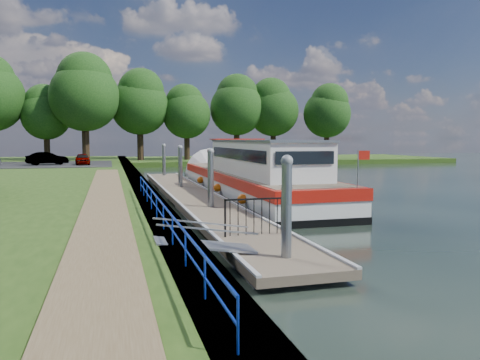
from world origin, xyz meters
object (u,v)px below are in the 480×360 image
object	(u,v)px
barge	(247,177)
car_a	(82,159)
pontoon	(193,199)
car_b	(47,158)

from	to	relation	value
barge	car_a	bearing A→B (deg)	116.07
car_a	barge	bearing A→B (deg)	-69.28
pontoon	barge	world-z (taller)	barge
barge	car_b	bearing A→B (deg)	122.15
car_a	pontoon	bearing A→B (deg)	-79.21
pontoon	car_b	distance (m)	25.70
car_a	car_b	size ratio (longest dim) A/B	0.86
pontoon	car_a	world-z (taller)	car_a
pontoon	car_b	bearing A→B (deg)	112.79
barge	car_b	xyz separation A→B (m)	(-13.54, 21.53, 0.35)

